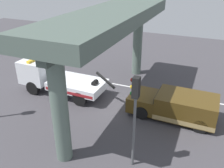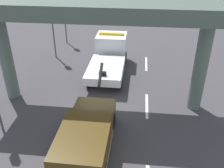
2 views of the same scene
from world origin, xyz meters
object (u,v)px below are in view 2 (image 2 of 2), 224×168
object	(u,v)px
tow_truck_white	(109,55)
traffic_light_far	(52,20)
towed_van_green	(86,139)
traffic_light_mid	(64,13)

from	to	relation	value
tow_truck_white	traffic_light_far	xyz separation A→B (m)	(1.87, 4.78, 1.99)
tow_truck_white	traffic_light_far	bearing A→B (deg)	68.66
towed_van_green	traffic_light_far	bearing A→B (deg)	24.14
towed_van_green	traffic_light_far	world-z (taller)	traffic_light_far
towed_van_green	traffic_light_mid	distance (m)	15.09
traffic_light_far	traffic_light_mid	world-z (taller)	traffic_light_far
traffic_light_mid	towed_van_green	bearing A→B (deg)	-161.36
tow_truck_white	traffic_light_mid	size ratio (longest dim) A/B	1.83
tow_truck_white	towed_van_green	distance (m)	8.80
traffic_light_far	traffic_light_mid	size ratio (longest dim) A/B	1.11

